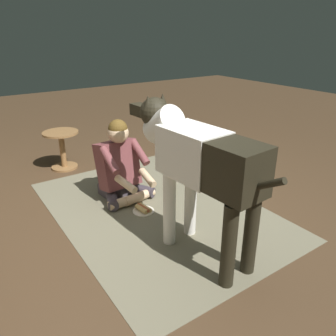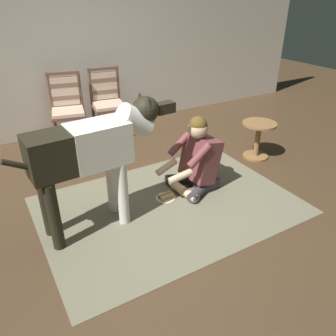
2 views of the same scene
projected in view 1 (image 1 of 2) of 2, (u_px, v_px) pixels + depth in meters
The scene contains 6 objects.
ground_plane at pixel (165, 214), 3.24m from camera, with size 14.95×14.95×0.00m, color #473320.
area_rug at pixel (157, 209), 3.32m from camera, with size 2.56×1.80×0.01m, color #6C6751.
person_sitting_on_floor at pixel (120, 167), 3.43m from camera, with size 0.69×0.58×0.85m.
large_dog at pixel (198, 160), 2.44m from camera, with size 1.56×0.38×1.18m.
hot_dog_on_plate at pixel (143, 209), 3.27m from camera, with size 0.21×0.21×0.06m.
round_side_table at pixel (62, 146), 4.20m from camera, with size 0.44×0.44×0.48m.
Camera 1 is at (-2.34, 1.56, 1.67)m, focal length 35.57 mm.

